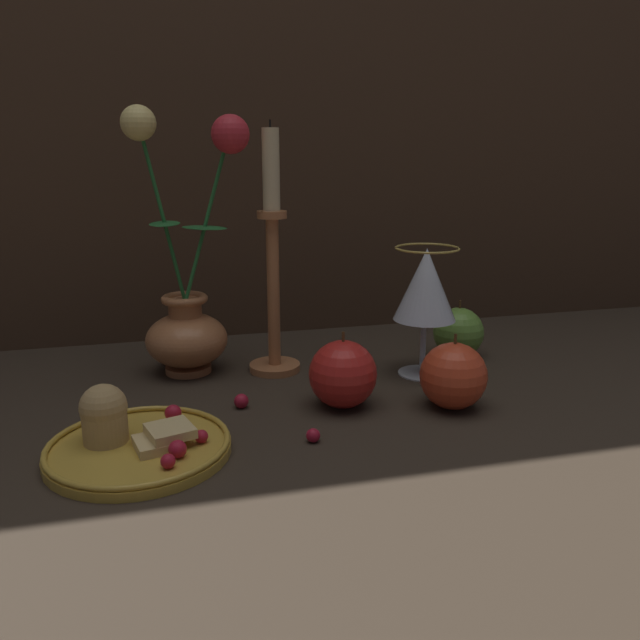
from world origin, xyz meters
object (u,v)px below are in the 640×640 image
(apple_beside_vase, at_px, (343,374))
(plate_with_pastries, at_px, (133,439))
(candlestick, at_px, (273,272))
(apple_at_table_edge, at_px, (453,376))
(wine_glass, at_px, (425,289))
(apple_near_glass, at_px, (458,332))
(vase, at_px, (187,305))

(apple_beside_vase, bearing_deg, plate_with_pastries, -164.83)
(plate_with_pastries, height_order, candlestick, candlestick)
(apple_beside_vase, bearing_deg, candlestick, 110.85)
(candlestick, bearing_deg, plate_with_pastries, -130.90)
(plate_with_pastries, bearing_deg, candlestick, 49.10)
(plate_with_pastries, distance_m, apple_at_table_edge, 0.38)
(wine_glass, relative_size, apple_near_glass, 2.04)
(vase, bearing_deg, apple_near_glass, -3.96)
(plate_with_pastries, height_order, wine_glass, wine_glass)
(vase, distance_m, apple_near_glass, 0.40)
(candlestick, relative_size, apple_at_table_edge, 3.66)
(plate_with_pastries, relative_size, wine_glass, 1.05)
(wine_glass, relative_size, apple_beside_vase, 1.88)
(vase, distance_m, candlestick, 0.13)
(candlestick, distance_m, apple_near_glass, 0.30)
(wine_glass, bearing_deg, plate_with_pastries, -158.71)
(apple_near_glass, bearing_deg, apple_at_table_edge, -118.18)
(vase, xyz_separation_m, apple_beside_vase, (0.17, -0.17, -0.06))
(vase, bearing_deg, candlestick, -10.00)
(candlestick, distance_m, apple_beside_vase, 0.19)
(apple_near_glass, bearing_deg, candlestick, 178.59)
(candlestick, xyz_separation_m, apple_beside_vase, (0.06, -0.15, -0.10))
(candlestick, bearing_deg, apple_at_table_edge, -45.21)
(vase, height_order, candlestick, vase)
(apple_near_glass, xyz_separation_m, apple_at_table_edge, (-0.10, -0.18, 0.00))
(apple_beside_vase, xyz_separation_m, apple_at_table_edge, (0.13, -0.04, -0.00))
(candlestick, height_order, apple_beside_vase, candlestick)
(vase, relative_size, candlestick, 1.05)
(vase, bearing_deg, plate_with_pastries, -106.58)
(plate_with_pastries, relative_size, apple_at_table_edge, 2.01)
(wine_glass, relative_size, candlestick, 0.52)
(apple_beside_vase, height_order, apple_near_glass, apple_beside_vase)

